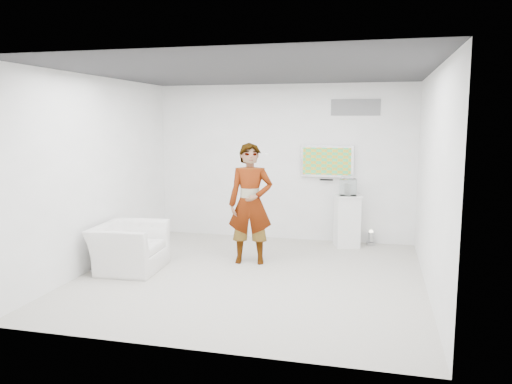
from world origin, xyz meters
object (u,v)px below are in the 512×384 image
armchair (129,247)px  floor_uplight (371,238)px  pedestal (347,221)px  tv (327,161)px  person (250,204)px

armchair → floor_uplight: armchair is taller
pedestal → floor_uplight: bearing=23.0°
floor_uplight → armchair: bearing=-145.7°
tv → pedestal: (0.42, -0.29, -1.07)m
tv → floor_uplight: (0.86, -0.10, -1.41)m
tv → floor_uplight: bearing=-6.8°
floor_uplight → pedestal: bearing=-157.0°
person → pedestal: 2.13m
tv → floor_uplight: tv is taller
pedestal → floor_uplight: 0.59m
tv → pedestal: bearing=-34.9°
pedestal → floor_uplight: pedestal is taller
pedestal → floor_uplight: size_ratio=3.48×
person → tv: bearing=49.8°
pedestal → person: bearing=-135.1°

